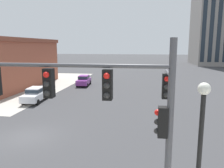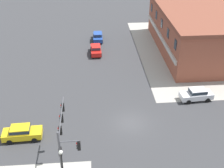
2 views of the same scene
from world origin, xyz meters
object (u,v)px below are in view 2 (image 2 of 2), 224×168
Objects in this scene: car_main_mid at (197,94)px; traffic_signal_main at (63,141)px; car_main_northbound_near at (96,49)px; street_lamp_corner_near at (63,168)px; car_main_southbound_near at (22,132)px; car_cross_westbound at (98,36)px.

traffic_signal_main is at bearing -54.79° from car_main_mid.
car_main_northbound_near is (-27.77, 3.78, -3.45)m from traffic_signal_main.
street_lamp_corner_near is at bearing -7.10° from car_main_northbound_near.
traffic_signal_main is 1.48× the size of car_main_mid.
traffic_signal_main is 8.56m from car_main_southbound_near.
car_main_northbound_near is at bearing 157.56° from car_main_southbound_near.
traffic_signal_main is 28.24m from car_main_northbound_near.
traffic_signal_main is 2.58m from street_lamp_corner_near.
traffic_signal_main reaches higher than car_main_mid.
traffic_signal_main is at bearing -7.76° from car_main_northbound_near.
car_main_northbound_near is at bearing 172.24° from traffic_signal_main.
street_lamp_corner_near is (2.39, 0.02, -0.95)m from traffic_signal_main.
street_lamp_corner_near is at bearing 33.21° from car_main_southbound_near.
car_main_southbound_near is 29.70m from car_cross_westbound.
traffic_signal_main is 1.23× the size of street_lamp_corner_near.
car_cross_westbound and car_main_mid have the same top height.
traffic_signal_main reaches higher than car_main_southbound_near.
car_main_southbound_near is at bearing -18.96° from car_cross_westbound.
street_lamp_corner_near reaches higher than car_main_northbound_near.
traffic_signal_main reaches higher than car_main_northbound_near.
car_main_mid is (21.83, 12.69, 0.00)m from car_cross_westbound.
traffic_signal_main is 21.12m from car_main_mid.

